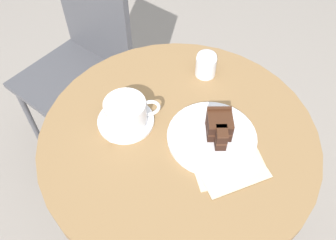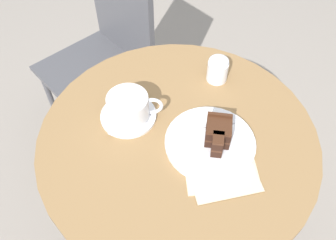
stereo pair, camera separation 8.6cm
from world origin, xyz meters
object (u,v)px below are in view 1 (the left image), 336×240
saucer (126,121)px  napkin (225,157)px  cake_plate (212,137)px  sugar_pot (206,64)px  fork (215,118)px  teaspoon (124,135)px  cafe_chair (83,51)px  coffee_cup (126,112)px  cake_slice (220,127)px

saucer → napkin: saucer is taller
cake_plate → sugar_pot: size_ratio=2.93×
fork → napkin: 0.11m
teaspoon → cake_plate: 0.22m
saucer → cake_plate: cake_plate is taller
teaspoon → fork: bearing=165.6°
cafe_chair → teaspoon: bearing=-29.9°
saucer → cafe_chair: bearing=101.3°
cafe_chair → fork: bearing=-10.6°
saucer → napkin: 0.27m
napkin → sugar_pot: 0.29m
coffee_cup → teaspoon: coffee_cup is taller
coffee_cup → fork: size_ratio=0.99×
cake_plate → cafe_chair: (-0.31, 0.66, -0.22)m
fork → sugar_pot: (0.02, 0.17, 0.02)m
cake_plate → fork: 0.06m
coffee_cup → cake_slice: (0.21, -0.09, -0.00)m
sugar_pot → teaspoon: bearing=-145.5°
coffee_cup → cafe_chair: size_ratio=0.15×
coffee_cup → napkin: 0.26m
cake_slice → cafe_chair: 0.78m
napkin → cafe_chair: bearing=114.5°
saucer → coffee_cup: bearing=-37.5°
coffee_cup → cake_plate: size_ratio=0.63×
saucer → fork: size_ratio=1.02×
teaspoon → cafe_chair: bearing=-96.0°
napkin → fork: bearing=86.6°
cake_slice → sugar_pot: 0.23m
saucer → teaspoon: bearing=-102.3°
cake_slice → sugar_pot: same height
saucer → coffee_cup: size_ratio=1.03×
sugar_pot → cafe_chair: bearing=129.4°
teaspoon → cake_slice: cake_slice is taller
cake_slice → napkin: 0.07m
cake_slice → fork: (0.01, 0.05, -0.03)m
teaspoon → fork: fork is taller
teaspoon → napkin: (0.23, -0.11, -0.01)m
napkin → sugar_pot: bearing=83.9°
fork → napkin: fork is taller
cafe_chair → coffee_cup: bearing=-27.7°
coffee_cup → teaspoon: size_ratio=1.32×
coffee_cup → sugar_pot: (0.24, 0.13, -0.01)m
teaspoon → cake_plate: bearing=152.1°
napkin → saucer: bearing=144.0°
fork → cafe_chair: cafe_chair is taller
saucer → fork: bearing=-11.6°
cake_slice → napkin: bearing=-89.8°
saucer → cake_plate: bearing=-25.7°
cake_slice → napkin: (0.00, -0.06, -0.04)m
napkin → cafe_chair: 0.82m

